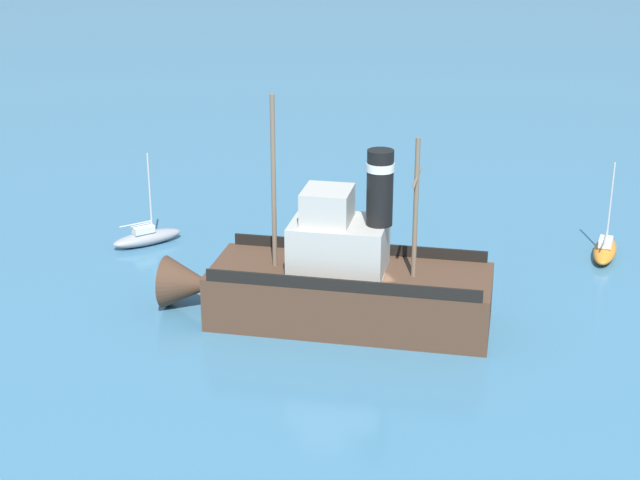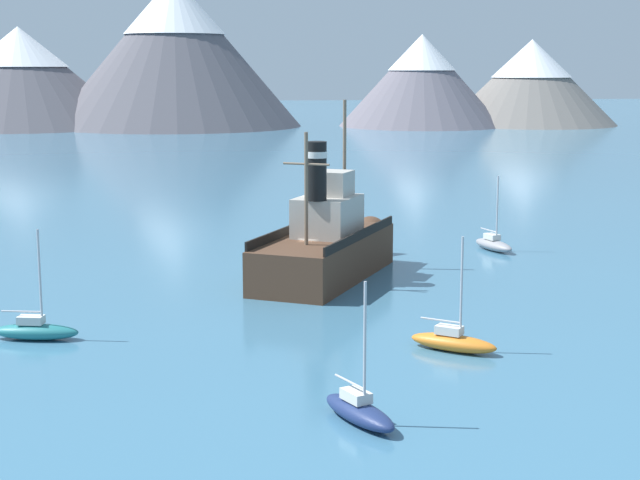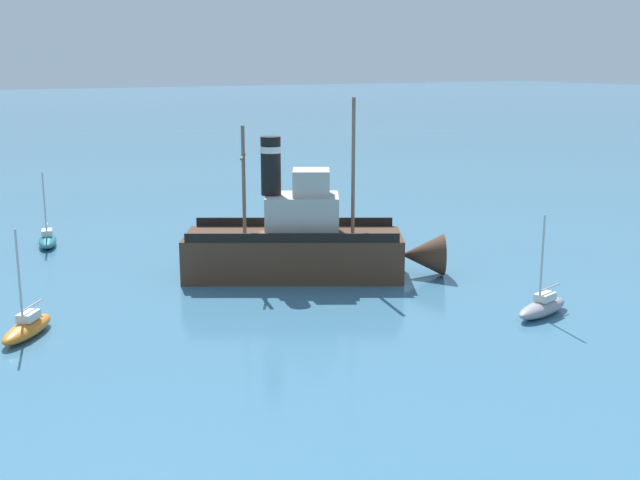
{
  "view_description": "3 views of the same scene",
  "coord_description": "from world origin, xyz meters",
  "px_view_note": "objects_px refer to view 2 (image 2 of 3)",
  "views": [
    {
      "loc": [
        -35.96,
        13.25,
        18.42
      ],
      "look_at": [
        2.69,
        0.74,
        3.04
      ],
      "focal_mm": 55.0,
      "sensor_mm": 36.0,
      "label": 1
    },
    {
      "loc": [
        -7.73,
        -53.16,
        11.74
      ],
      "look_at": [
        -0.13,
        -1.28,
        2.48
      ],
      "focal_mm": 55.0,
      "sensor_mm": 36.0,
      "label": 2
    },
    {
      "loc": [
        38.9,
        -20.03,
        11.9
      ],
      "look_at": [
        1.2,
        1.37,
        2.09
      ],
      "focal_mm": 45.0,
      "sensor_mm": 36.0,
      "label": 3
    }
  ],
  "objects_px": {
    "old_tugboat": "(328,245)",
    "sailboat_teal": "(36,330)",
    "sailboat_navy": "(359,410)",
    "sailboat_grey": "(493,244)",
    "sailboat_orange": "(453,341)"
  },
  "relations": [
    {
      "from": "old_tugboat",
      "to": "sailboat_navy",
      "type": "distance_m",
      "value": 23.29
    },
    {
      "from": "sailboat_navy",
      "to": "sailboat_grey",
      "type": "relative_size",
      "value": 1.0
    },
    {
      "from": "sailboat_grey",
      "to": "old_tugboat",
      "type": "bearing_deg",
      "value": -151.62
    },
    {
      "from": "sailboat_navy",
      "to": "sailboat_orange",
      "type": "bearing_deg",
      "value": 54.68
    },
    {
      "from": "old_tugboat",
      "to": "sailboat_teal",
      "type": "bearing_deg",
      "value": -142.91
    },
    {
      "from": "sailboat_orange",
      "to": "sailboat_navy",
      "type": "bearing_deg",
      "value": -125.32
    },
    {
      "from": "sailboat_orange",
      "to": "sailboat_navy",
      "type": "height_order",
      "value": "same"
    },
    {
      "from": "old_tugboat",
      "to": "sailboat_grey",
      "type": "xyz_separation_m",
      "value": [
        11.87,
        6.41,
        -1.4
      ]
    },
    {
      "from": "sailboat_navy",
      "to": "sailboat_grey",
      "type": "xyz_separation_m",
      "value": [
        14.4,
        29.51,
        0.0
      ]
    },
    {
      "from": "sailboat_grey",
      "to": "sailboat_orange",
      "type": "bearing_deg",
      "value": -112.3
    },
    {
      "from": "sailboat_navy",
      "to": "sailboat_grey",
      "type": "bearing_deg",
      "value": 63.99
    },
    {
      "from": "sailboat_navy",
      "to": "old_tugboat",
      "type": "bearing_deg",
      "value": 83.74
    },
    {
      "from": "sailboat_teal",
      "to": "sailboat_orange",
      "type": "bearing_deg",
      "value": -13.86
    },
    {
      "from": "sailboat_navy",
      "to": "sailboat_teal",
      "type": "distance_m",
      "value": 17.08
    },
    {
      "from": "sailboat_orange",
      "to": "old_tugboat",
      "type": "bearing_deg",
      "value": 100.71
    }
  ]
}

